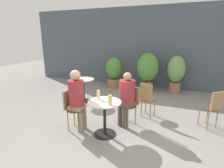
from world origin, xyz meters
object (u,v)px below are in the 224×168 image
object	(u,v)px
cafe_table_far	(84,86)
beer_glass_0	(110,100)
potted_plant_2	(176,72)
bistro_chair_0	(131,102)
beer_glass_1	(98,95)
seated_person_1	(77,95)
bistro_chair_2	(147,97)
seated_person_0	(127,95)
potted_plant_0	(114,72)
bistro_chair_3	(213,106)
bistro_chair_1	(72,106)
potted_plant_1	(148,69)
cafe_table_near	(105,112)

from	to	relation	value
cafe_table_far	beer_glass_0	bearing A→B (deg)	-46.96
potted_plant_2	bistro_chair_0	bearing A→B (deg)	-107.28
bistro_chair_0	beer_glass_1	xyz separation A→B (m)	(-0.52, -0.56, 0.27)
seated_person_1	beer_glass_0	world-z (taller)	seated_person_1
cafe_table_far	potted_plant_2	distance (m)	3.17
bistro_chair_0	bistro_chair_2	size ratio (longest dim) A/B	1.00
seated_person_0	potted_plant_0	size ratio (longest dim) A/B	1.03
bistro_chair_2	bistro_chair_3	xyz separation A→B (m)	(1.38, -0.08, 0.00)
bistro_chair_0	seated_person_1	xyz separation A→B (m)	(-0.95, -0.66, 0.24)
bistro_chair_1	bistro_chair_3	distance (m)	2.93
bistro_chair_2	seated_person_1	bearing A→B (deg)	57.55
beer_glass_1	potted_plant_1	distance (m)	3.26
bistro_chair_1	potted_plant_1	size ratio (longest dim) A/B	0.62
seated_person_0	bistro_chair_0	bearing A→B (deg)	90.00
bistro_chair_0	seated_person_0	distance (m)	0.24
beer_glass_0	seated_person_1	bearing A→B (deg)	173.51
seated_person_0	potted_plant_2	world-z (taller)	potted_plant_2
cafe_table_near	cafe_table_far	distance (m)	2.00
bistro_chair_0	bistro_chair_1	world-z (taller)	same
cafe_table_near	seated_person_1	bearing A→B (deg)	-178.40
cafe_table_near	seated_person_0	bearing A→B (deg)	61.60
bistro_chair_0	bistro_chair_2	world-z (taller)	same
cafe_table_near	potted_plant_1	size ratio (longest dim) A/B	0.51
seated_person_0	potted_plant_1	size ratio (longest dim) A/B	0.87
bistro_chair_2	potted_plant_0	size ratio (longest dim) A/B	0.73
bistro_chair_2	beer_glass_0	size ratio (longest dim) A/B	4.68
bistro_chair_0	seated_person_0	bearing A→B (deg)	-90.00
cafe_table_far	beer_glass_0	world-z (taller)	beer_glass_0
cafe_table_far	bistro_chair_0	world-z (taller)	bistro_chair_0
potted_plant_1	potted_plant_2	xyz separation A→B (m)	(0.96, 0.07, -0.06)
beer_glass_0	potted_plant_0	world-z (taller)	potted_plant_0
bistro_chair_3	beer_glass_1	world-z (taller)	beer_glass_1
cafe_table_far	seated_person_1	bearing A→B (deg)	-64.12
cafe_table_far	potted_plant_2	xyz separation A→B (m)	(2.53, 1.90, 0.26)
bistro_chair_3	seated_person_0	distance (m)	1.80
cafe_table_near	bistro_chair_2	bearing A→B (deg)	60.05
potted_plant_1	bistro_chair_1	bearing A→B (deg)	-106.31
bistro_chair_3	potted_plant_1	size ratio (longest dim) A/B	0.62
beer_glass_0	bistro_chair_3	bearing A→B (deg)	31.20
cafe_table_far	potted_plant_1	distance (m)	2.43
bistro_chair_3	bistro_chair_0	bearing A→B (deg)	-27.62
bistro_chair_0	beer_glass_0	distance (m)	0.82
potted_plant_0	beer_glass_0	bearing A→B (deg)	-70.61
seated_person_0	potted_plant_0	world-z (taller)	seated_person_0
cafe_table_near	cafe_table_far	size ratio (longest dim) A/B	1.00
bistro_chair_1	beer_glass_0	bearing A→B (deg)	-96.87
cafe_table_far	bistro_chair_1	distance (m)	1.62
seated_person_1	beer_glass_1	distance (m)	0.45
bistro_chair_0	potted_plant_1	bearing A→B (deg)	120.69
beer_glass_1	potted_plant_2	distance (m)	3.57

